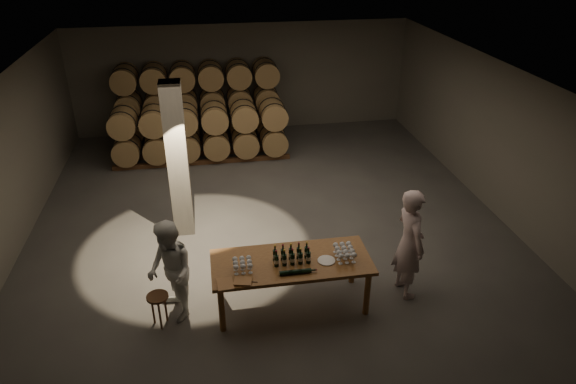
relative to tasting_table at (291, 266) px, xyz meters
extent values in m
plane|color=#504D4B|center=(0.00, 2.50, -0.80)|extent=(12.00, 12.00, 0.00)
plane|color=#605E59|center=(0.00, 2.50, 2.40)|extent=(12.00, 12.00, 0.00)
plane|color=slate|center=(0.00, 8.50, 0.80)|extent=(10.00, 0.00, 10.00)
plane|color=slate|center=(-5.00, 2.50, 0.80)|extent=(0.00, 12.00, 12.00)
plane|color=slate|center=(5.00, 2.50, 0.80)|extent=(0.00, 12.00, 12.00)
cube|color=gray|center=(-1.80, 2.70, 0.80)|extent=(0.40, 0.40, 3.20)
cylinder|color=brown|center=(-1.18, -0.43, -0.38)|extent=(0.10, 0.10, 0.84)
cylinder|color=brown|center=(1.18, -0.43, -0.38)|extent=(0.10, 0.10, 0.84)
cylinder|color=brown|center=(-1.18, 0.43, -0.38)|extent=(0.10, 0.10, 0.84)
cylinder|color=brown|center=(1.18, 0.43, -0.38)|extent=(0.10, 0.10, 0.84)
cube|color=brown|center=(0.00, 0.00, 0.07)|extent=(2.60, 1.10, 0.06)
cube|color=brown|center=(-1.35, 7.40, -0.74)|extent=(4.70, 0.10, 0.12)
cube|color=brown|center=(-1.35, 8.00, -0.74)|extent=(4.70, 0.10, 0.12)
cylinder|color=#AA814D|center=(-3.30, 7.70, -0.33)|extent=(0.70, 0.95, 0.70)
cylinder|color=black|center=(-3.30, 7.44, -0.33)|extent=(0.73, 0.04, 0.73)
cylinder|color=black|center=(-3.30, 7.96, -0.33)|extent=(0.73, 0.04, 0.73)
cylinder|color=#AA814D|center=(-2.52, 7.70, -0.33)|extent=(0.70, 0.95, 0.70)
cylinder|color=black|center=(-2.52, 7.44, -0.33)|extent=(0.73, 0.04, 0.73)
cylinder|color=black|center=(-2.52, 7.96, -0.33)|extent=(0.73, 0.04, 0.73)
cylinder|color=#AA814D|center=(-1.74, 7.70, -0.33)|extent=(0.70, 0.95, 0.70)
cylinder|color=black|center=(-1.74, 7.44, -0.33)|extent=(0.73, 0.04, 0.73)
cylinder|color=black|center=(-1.74, 7.96, -0.33)|extent=(0.73, 0.04, 0.73)
cylinder|color=#AA814D|center=(-0.96, 7.70, -0.33)|extent=(0.70, 0.95, 0.70)
cylinder|color=black|center=(-0.96, 7.44, -0.33)|extent=(0.73, 0.04, 0.73)
cylinder|color=black|center=(-0.96, 7.96, -0.33)|extent=(0.73, 0.04, 0.73)
cylinder|color=#AA814D|center=(-0.18, 7.70, -0.33)|extent=(0.70, 0.95, 0.70)
cylinder|color=black|center=(-0.18, 7.44, -0.33)|extent=(0.73, 0.04, 0.73)
cylinder|color=black|center=(-0.18, 7.96, -0.33)|extent=(0.73, 0.04, 0.73)
cylinder|color=#AA814D|center=(0.60, 7.70, -0.33)|extent=(0.70, 0.95, 0.70)
cylinder|color=black|center=(0.60, 7.44, -0.33)|extent=(0.73, 0.04, 0.73)
cylinder|color=black|center=(0.60, 7.96, -0.33)|extent=(0.73, 0.04, 0.73)
cylinder|color=#AA814D|center=(-3.30, 7.70, 0.41)|extent=(0.70, 0.95, 0.70)
cylinder|color=black|center=(-3.30, 7.44, 0.41)|extent=(0.73, 0.04, 0.73)
cylinder|color=black|center=(-3.30, 7.96, 0.41)|extent=(0.73, 0.04, 0.73)
cylinder|color=#AA814D|center=(-2.52, 7.70, 0.41)|extent=(0.70, 0.95, 0.70)
cylinder|color=black|center=(-2.52, 7.44, 0.41)|extent=(0.73, 0.04, 0.73)
cylinder|color=black|center=(-2.52, 7.96, 0.41)|extent=(0.73, 0.04, 0.73)
cylinder|color=#AA814D|center=(-1.74, 7.70, 0.41)|extent=(0.70, 0.95, 0.70)
cylinder|color=black|center=(-1.74, 7.44, 0.41)|extent=(0.73, 0.04, 0.73)
cylinder|color=black|center=(-1.74, 7.96, 0.41)|extent=(0.73, 0.04, 0.73)
cylinder|color=#AA814D|center=(-0.96, 7.70, 0.41)|extent=(0.70, 0.95, 0.70)
cylinder|color=black|center=(-0.96, 7.44, 0.41)|extent=(0.73, 0.04, 0.73)
cylinder|color=black|center=(-0.96, 7.96, 0.41)|extent=(0.73, 0.04, 0.73)
cylinder|color=#AA814D|center=(-0.18, 7.70, 0.41)|extent=(0.70, 0.95, 0.70)
cylinder|color=black|center=(-0.18, 7.44, 0.41)|extent=(0.73, 0.04, 0.73)
cylinder|color=black|center=(-0.18, 7.96, 0.41)|extent=(0.73, 0.04, 0.73)
cylinder|color=#AA814D|center=(0.60, 7.70, 0.41)|extent=(0.70, 0.95, 0.70)
cylinder|color=black|center=(0.60, 7.44, 0.41)|extent=(0.73, 0.04, 0.73)
cylinder|color=black|center=(0.60, 7.96, 0.41)|extent=(0.73, 0.04, 0.73)
cylinder|color=#AA814D|center=(-3.30, 7.70, 1.15)|extent=(0.70, 0.95, 0.70)
cylinder|color=black|center=(-3.30, 7.44, 1.15)|extent=(0.73, 0.04, 0.73)
cylinder|color=black|center=(-3.30, 7.96, 1.15)|extent=(0.73, 0.04, 0.73)
cylinder|color=#AA814D|center=(-2.52, 7.70, 1.15)|extent=(0.70, 0.95, 0.70)
cylinder|color=black|center=(-2.52, 7.44, 1.15)|extent=(0.73, 0.04, 0.73)
cylinder|color=black|center=(-2.52, 7.96, 1.15)|extent=(0.73, 0.04, 0.73)
cylinder|color=#AA814D|center=(-1.74, 7.70, 1.15)|extent=(0.70, 0.95, 0.70)
cylinder|color=black|center=(-1.74, 7.44, 1.15)|extent=(0.73, 0.04, 0.73)
cylinder|color=black|center=(-1.74, 7.96, 1.15)|extent=(0.73, 0.04, 0.73)
cylinder|color=#AA814D|center=(-0.96, 7.70, 1.15)|extent=(0.70, 0.95, 0.70)
cylinder|color=black|center=(-0.96, 7.44, 1.15)|extent=(0.73, 0.04, 0.73)
cylinder|color=black|center=(-0.96, 7.96, 1.15)|extent=(0.73, 0.04, 0.73)
cylinder|color=#AA814D|center=(-0.18, 7.70, 1.15)|extent=(0.70, 0.95, 0.70)
cylinder|color=black|center=(-0.18, 7.44, 1.15)|extent=(0.73, 0.04, 0.73)
cylinder|color=black|center=(-0.18, 7.96, 1.15)|extent=(0.73, 0.04, 0.73)
cylinder|color=#AA814D|center=(0.60, 7.70, 1.15)|extent=(0.70, 0.95, 0.70)
cylinder|color=black|center=(0.60, 7.44, 1.15)|extent=(0.73, 0.04, 0.73)
cylinder|color=black|center=(0.60, 7.96, 1.15)|extent=(0.73, 0.04, 0.73)
cube|color=brown|center=(-1.35, 6.00, -0.74)|extent=(4.70, 0.10, 0.12)
cube|color=brown|center=(-1.35, 6.60, -0.74)|extent=(4.70, 0.10, 0.12)
cylinder|color=#AA814D|center=(-3.30, 6.30, -0.33)|extent=(0.70, 0.95, 0.70)
cylinder|color=black|center=(-3.30, 6.04, -0.33)|extent=(0.73, 0.04, 0.73)
cylinder|color=black|center=(-3.30, 6.56, -0.33)|extent=(0.73, 0.04, 0.73)
cylinder|color=#AA814D|center=(-2.52, 6.30, -0.33)|extent=(0.70, 0.95, 0.70)
cylinder|color=black|center=(-2.52, 6.04, -0.33)|extent=(0.73, 0.04, 0.73)
cylinder|color=black|center=(-2.52, 6.56, -0.33)|extent=(0.73, 0.04, 0.73)
cylinder|color=#AA814D|center=(-1.74, 6.30, -0.33)|extent=(0.70, 0.95, 0.70)
cylinder|color=black|center=(-1.74, 6.04, -0.33)|extent=(0.73, 0.04, 0.73)
cylinder|color=black|center=(-1.74, 6.56, -0.33)|extent=(0.73, 0.04, 0.73)
cylinder|color=#AA814D|center=(-0.96, 6.30, -0.33)|extent=(0.70, 0.95, 0.70)
cylinder|color=black|center=(-0.96, 6.04, -0.33)|extent=(0.73, 0.04, 0.73)
cylinder|color=black|center=(-0.96, 6.56, -0.33)|extent=(0.73, 0.04, 0.73)
cylinder|color=#AA814D|center=(-0.18, 6.30, -0.33)|extent=(0.70, 0.95, 0.70)
cylinder|color=black|center=(-0.18, 6.04, -0.33)|extent=(0.73, 0.04, 0.73)
cylinder|color=black|center=(-0.18, 6.56, -0.33)|extent=(0.73, 0.04, 0.73)
cylinder|color=#AA814D|center=(0.60, 6.30, -0.33)|extent=(0.70, 0.95, 0.70)
cylinder|color=black|center=(0.60, 6.04, -0.33)|extent=(0.73, 0.04, 0.73)
cylinder|color=black|center=(0.60, 6.56, -0.33)|extent=(0.73, 0.04, 0.73)
cylinder|color=#AA814D|center=(-3.30, 6.30, 0.41)|extent=(0.70, 0.95, 0.70)
cylinder|color=black|center=(-3.30, 6.04, 0.41)|extent=(0.73, 0.04, 0.73)
cylinder|color=black|center=(-3.30, 6.56, 0.41)|extent=(0.73, 0.04, 0.73)
cylinder|color=#AA814D|center=(-2.52, 6.30, 0.41)|extent=(0.70, 0.95, 0.70)
cylinder|color=black|center=(-2.52, 6.04, 0.41)|extent=(0.73, 0.04, 0.73)
cylinder|color=black|center=(-2.52, 6.56, 0.41)|extent=(0.73, 0.04, 0.73)
cylinder|color=#AA814D|center=(-1.74, 6.30, 0.41)|extent=(0.70, 0.95, 0.70)
cylinder|color=black|center=(-1.74, 6.04, 0.41)|extent=(0.73, 0.04, 0.73)
cylinder|color=black|center=(-1.74, 6.56, 0.41)|extent=(0.73, 0.04, 0.73)
cylinder|color=#AA814D|center=(-0.96, 6.30, 0.41)|extent=(0.70, 0.95, 0.70)
cylinder|color=black|center=(-0.96, 6.04, 0.41)|extent=(0.73, 0.04, 0.73)
cylinder|color=black|center=(-0.96, 6.56, 0.41)|extent=(0.73, 0.04, 0.73)
cylinder|color=#AA814D|center=(-0.18, 6.30, 0.41)|extent=(0.70, 0.95, 0.70)
cylinder|color=black|center=(-0.18, 6.04, 0.41)|extent=(0.73, 0.04, 0.73)
cylinder|color=black|center=(-0.18, 6.56, 0.41)|extent=(0.73, 0.04, 0.73)
cylinder|color=#AA814D|center=(0.60, 6.30, 0.41)|extent=(0.70, 0.95, 0.70)
cylinder|color=black|center=(0.60, 6.04, 0.41)|extent=(0.73, 0.04, 0.73)
cylinder|color=black|center=(0.60, 6.56, 0.41)|extent=(0.73, 0.04, 0.73)
cylinder|color=black|center=(-0.26, -0.10, 0.20)|extent=(0.07, 0.07, 0.20)
cylinder|color=silver|center=(-0.26, -0.10, 0.20)|extent=(0.08, 0.08, 0.06)
cylinder|color=black|center=(-0.26, -0.10, 0.35)|extent=(0.03, 0.03, 0.08)
cylinder|color=gold|center=(-0.26, -0.10, 0.39)|extent=(0.03, 0.03, 0.02)
cylinder|color=black|center=(-0.26, 0.05, 0.20)|extent=(0.07, 0.07, 0.20)
cylinder|color=silver|center=(-0.26, 0.05, 0.20)|extent=(0.08, 0.08, 0.06)
cylinder|color=black|center=(-0.26, 0.05, 0.35)|extent=(0.03, 0.03, 0.08)
cylinder|color=maroon|center=(-0.26, 0.05, 0.39)|extent=(0.03, 0.03, 0.02)
cylinder|color=black|center=(-0.13, -0.10, 0.20)|extent=(0.07, 0.07, 0.20)
cylinder|color=silver|center=(-0.13, -0.10, 0.20)|extent=(0.08, 0.08, 0.06)
cylinder|color=black|center=(-0.13, -0.10, 0.35)|extent=(0.03, 0.03, 0.08)
cylinder|color=maroon|center=(-0.13, -0.10, 0.39)|extent=(0.03, 0.03, 0.02)
cylinder|color=black|center=(-0.13, 0.05, 0.20)|extent=(0.07, 0.07, 0.20)
cylinder|color=silver|center=(-0.13, 0.05, 0.20)|extent=(0.08, 0.08, 0.06)
cylinder|color=black|center=(-0.13, 0.05, 0.35)|extent=(0.03, 0.03, 0.08)
cylinder|color=gold|center=(-0.13, 0.05, 0.39)|extent=(0.03, 0.03, 0.02)
cylinder|color=black|center=(0.00, -0.10, 0.20)|extent=(0.07, 0.07, 0.20)
cylinder|color=silver|center=(0.00, -0.10, 0.20)|extent=(0.08, 0.08, 0.06)
cylinder|color=black|center=(0.00, -0.10, 0.35)|extent=(0.03, 0.03, 0.08)
cylinder|color=gold|center=(0.00, -0.10, 0.39)|extent=(0.03, 0.03, 0.02)
cylinder|color=black|center=(0.00, 0.05, 0.20)|extent=(0.07, 0.07, 0.20)
cylinder|color=silver|center=(0.00, 0.05, 0.20)|extent=(0.08, 0.08, 0.06)
cylinder|color=black|center=(0.00, 0.05, 0.35)|extent=(0.03, 0.03, 0.08)
cylinder|color=maroon|center=(0.00, 0.05, 0.39)|extent=(0.03, 0.03, 0.02)
cylinder|color=black|center=(0.13, -0.10, 0.20)|extent=(0.07, 0.07, 0.20)
cylinder|color=silver|center=(0.13, -0.10, 0.20)|extent=(0.08, 0.08, 0.06)
cylinder|color=black|center=(0.13, -0.10, 0.35)|extent=(0.03, 0.03, 0.08)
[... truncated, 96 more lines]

